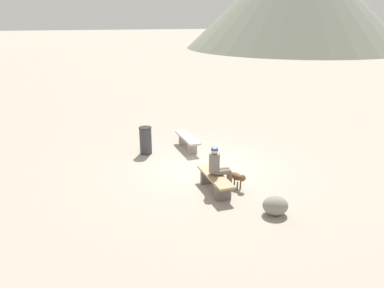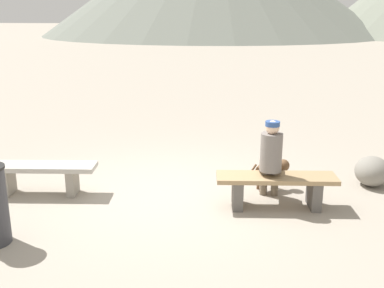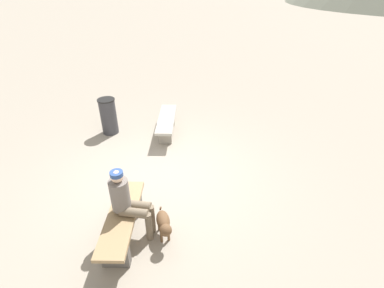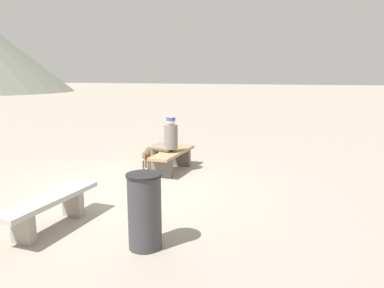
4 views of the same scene
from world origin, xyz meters
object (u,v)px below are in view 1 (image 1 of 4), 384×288
at_px(bench_left, 188,140).
at_px(trash_bin, 146,140).
at_px(seated_person, 218,166).
at_px(bench_right, 215,180).
at_px(dog, 238,177).
at_px(boulder, 275,206).

xyz_separation_m(bench_left, trash_bin, (0.14, -1.54, 0.14)).
bearing_deg(seated_person, bench_left, -176.77).
distance_m(bench_right, dog, 0.68).
height_order(dog, boulder, dog).
xyz_separation_m(bench_left, dog, (3.50, 0.70, -0.01)).
relative_size(bench_right, seated_person, 1.36).
relative_size(seated_person, dog, 2.04).
distance_m(bench_left, seated_person, 3.48).
bearing_deg(bench_right, trash_bin, -162.10).
height_order(bench_left, seated_person, seated_person).
relative_size(bench_left, boulder, 2.77).
relative_size(bench_left, dog, 2.82).
xyz_separation_m(trash_bin, boulder, (4.96, 2.67, -0.25)).
bearing_deg(trash_bin, bench_right, 24.73).
bearing_deg(bench_left, seated_person, -4.68).
distance_m(seated_person, boulder, 1.98).
relative_size(bench_left, bench_right, 1.01).
relative_size(trash_bin, boulder, 1.53).
xyz_separation_m(bench_right, seated_person, (-0.09, 0.10, 0.40)).
bearing_deg(seated_person, trash_bin, -152.16).
bearing_deg(dog, trash_bin, -168.56).
bearing_deg(bench_left, bench_right, -6.39).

